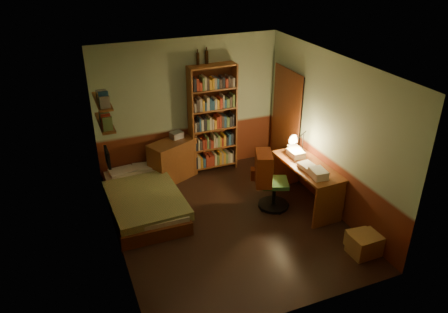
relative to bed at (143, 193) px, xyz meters
name	(u,v)px	position (x,y,z in m)	size (l,w,h in m)	color
floor	(230,224)	(1.19, -0.97, -0.31)	(3.50, 4.00, 0.02)	black
ceiling	(231,65)	(1.19, -0.97, 2.31)	(3.50, 4.00, 0.02)	silver
wall_back	(189,108)	(1.19, 1.04, 1.00)	(3.50, 0.02, 2.60)	gray
wall_left	(111,173)	(-0.57, -0.97, 1.00)	(0.02, 4.00, 2.60)	gray
wall_right	(330,134)	(2.95, -0.97, 1.00)	(0.02, 4.00, 2.60)	gray
wall_front	(300,226)	(1.19, -2.98, 1.00)	(3.50, 0.02, 2.60)	gray
doorway	(287,123)	(2.91, 0.33, 0.70)	(0.06, 0.90, 2.00)	black
door_trim	(285,123)	(2.88, 0.33, 0.70)	(0.02, 0.98, 2.08)	#461E0C
bed	(143,193)	(0.00, 0.00, 0.00)	(1.09, 2.04, 0.61)	#597038
dresser	(173,160)	(0.76, 0.79, 0.08)	(0.87, 0.44, 0.78)	brown
mini_stereo	(177,135)	(0.90, 0.92, 0.53)	(0.23, 0.17, 0.12)	#B2B2B7
bookshelf	(213,120)	(1.61, 0.88, 0.75)	(0.90, 0.28, 2.11)	brown
bottle_left	(198,59)	(1.38, 0.99, 1.91)	(0.06, 0.06, 0.21)	black
bottle_right	(207,57)	(1.55, 0.99, 1.92)	(0.06, 0.06, 0.24)	black
desk	(306,184)	(2.63, -0.91, 0.07)	(0.58, 1.41, 0.76)	brown
paper_stack	(294,150)	(2.65, -0.41, 0.50)	(0.19, 0.26, 0.10)	silver
desk_lamp	(303,138)	(2.79, -0.45, 0.72)	(0.16, 0.16, 0.53)	black
office_chair	(275,181)	(2.08, -0.80, 0.21)	(0.51, 0.45, 1.02)	#2B5A2C
red_jacket	(269,146)	(1.82, -1.01, 0.99)	(0.26, 0.47, 0.56)	maroon
wall_shelf_lower	(105,123)	(-0.45, 0.13, 1.30)	(0.20, 0.90, 0.03)	brown
wall_shelf_upper	(102,101)	(-0.45, 0.13, 1.65)	(0.20, 0.90, 0.03)	brown
framed_picture	(107,157)	(-0.53, -0.37, 0.95)	(0.04, 0.32, 0.26)	black
cardboard_box_a	(365,245)	(2.72, -2.40, -0.14)	(0.43, 0.34, 0.32)	olive
cardboard_box_b	(360,240)	(2.75, -2.26, -0.18)	(0.36, 0.30, 0.26)	olive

